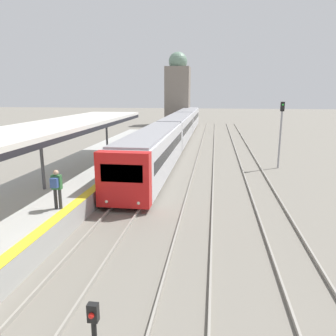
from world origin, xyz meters
TOP-DOWN VIEW (x-y plane):
  - platform_canopy at (-4.10, 12.76)m, footprint 4.00×24.95m
  - person_on_platform at (-2.12, 10.14)m, footprint 0.40×0.40m
  - train_near at (0.00, 35.29)m, footprint 2.65×45.76m
  - signal_mast_far at (9.21, 23.58)m, footprint 0.28×0.29m
  - distant_domed_building at (-2.46, 57.63)m, footprint 4.24×4.24m

SIDE VIEW (x-z plane):
  - train_near at x=0.00m, z-range 0.17..3.26m
  - person_on_platform at x=-2.12m, z-range 1.11..2.77m
  - signal_mast_far at x=9.21m, z-range 0.65..5.69m
  - platform_canopy at x=-4.10m, z-range 2.40..5.54m
  - distant_domed_building at x=-2.46m, z-range -0.31..12.32m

